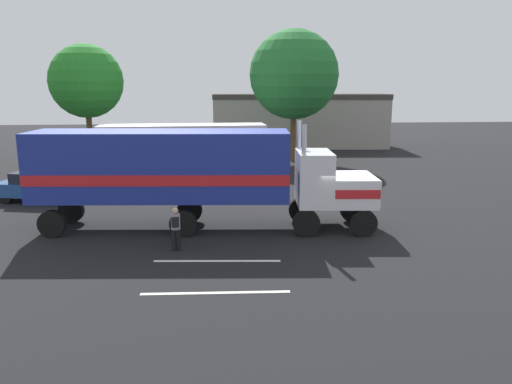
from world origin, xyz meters
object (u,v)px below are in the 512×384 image
parked_car (40,186)px  tree_left (294,75)px  person_bystander (176,227)px  tree_center (86,81)px  parked_bus (183,145)px  semi_truck (188,170)px

parked_car → tree_left: 21.02m
person_bystander → tree_center: bearing=110.0°
person_bystander → parked_bus: size_ratio=0.15×
person_bystander → tree_left: tree_left is taller
person_bystander → tree_left: (7.74, 21.69, 5.88)m
semi_truck → parked_bus: 13.26m
parked_car → tree_center: bearing=92.6°
person_bystander → tree_left: bearing=70.4°
tree_left → parked_bus: bearing=-146.0°
semi_truck → tree_left: size_ratio=1.40×
tree_left → semi_truck: bearing=-111.4°
semi_truck → parked_car: bearing=143.8°
semi_truck → tree_left: 20.69m
person_bystander → tree_center: size_ratio=0.18×
parked_car → tree_left: (15.43, 12.97, 5.97)m
person_bystander → tree_center: (-8.34, 22.90, 5.37)m
semi_truck → person_bystander: size_ratio=8.78×
semi_truck → parked_bus: (-0.96, 13.22, -0.46)m
tree_left → parked_car: bearing=-139.9°
person_bystander → parked_car: bearing=131.4°
parked_car → tree_center: (-0.65, 14.19, 5.46)m
parked_bus → parked_car: size_ratio=2.37×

